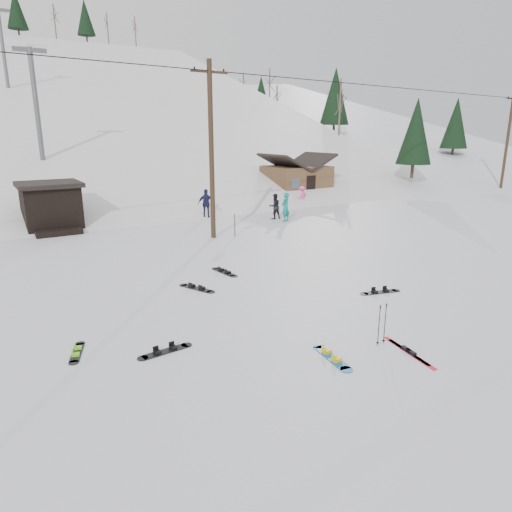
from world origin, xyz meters
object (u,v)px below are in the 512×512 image
cabin (296,180)px  hero_skis (409,352)px  hero_snowboard (332,357)px  utility_pole (211,149)px

cabin → hero_skis: 28.71m
cabin → hero_snowboard: 29.02m
cabin → hero_skis: size_ratio=2.78×
utility_pole → hero_snowboard: bearing=-104.6°
hero_snowboard → hero_skis: size_ratio=0.85×
cabin → hero_snowboard: (-16.58, -23.77, -1.45)m
utility_pole → hero_skis: utility_pole is taller
utility_pole → cabin: bearing=37.6°
utility_pole → hero_skis: 15.45m
utility_pole → cabin: utility_pole is taller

